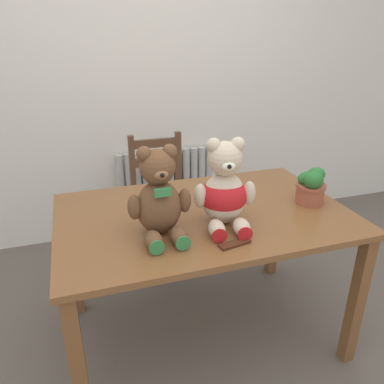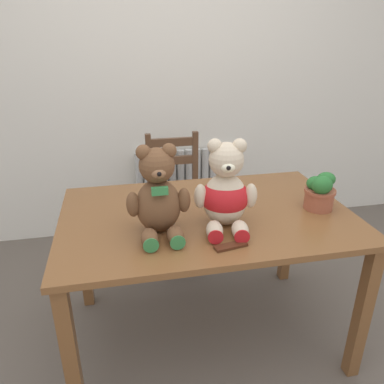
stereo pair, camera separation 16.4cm
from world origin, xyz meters
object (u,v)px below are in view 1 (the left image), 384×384
Objects in this scene: teddy_bear_left at (159,198)px; teddy_bear_right at (224,191)px; wooden_chair_behind at (161,201)px; potted_plant at (311,186)px; chocolate_bar at (235,244)px.

teddy_bear_right is at bearing -178.91° from teddy_bear_left.
potted_plant is at bearing 121.73° from wooden_chair_behind.
teddy_bear_right reaches higher than wooden_chair_behind.
potted_plant is at bearing -162.05° from teddy_bear_right.
teddy_bear_left is (-0.24, -1.01, 0.49)m from wooden_chair_behind.
teddy_bear_left is 2.82× the size of chocolate_bar.
teddy_bear_right is 2.87× the size of chocolate_bar.
teddy_bear_right reaches higher than teddy_bear_left.
potted_plant reaches higher than chocolate_bar.
potted_plant is 0.61m from chocolate_bar.
teddy_bear_left is 0.82m from potted_plant.
chocolate_bar is at bearing 91.81° from teddy_bear_right.
teddy_bear_left reaches higher than wooden_chair_behind.
wooden_chair_behind is 1.24m from chocolate_bar.
teddy_bear_right reaches higher than potted_plant.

